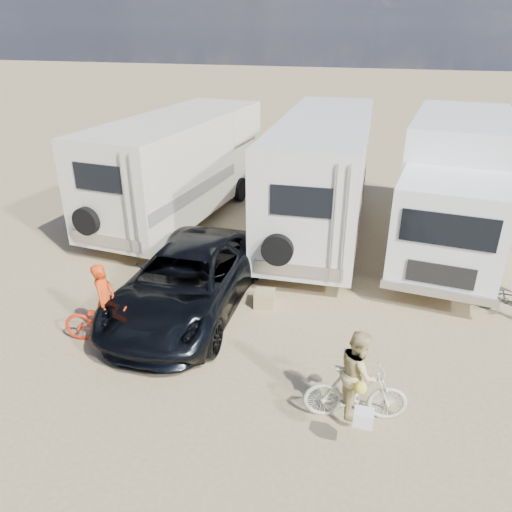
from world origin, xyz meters
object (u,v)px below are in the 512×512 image
(box_truck, at_px, (453,189))
(cooler, at_px, (204,302))
(rv_main, at_px, (322,177))
(rider_woman, at_px, (357,381))
(bike_woman, at_px, (356,393))
(rv_left, at_px, (178,170))
(bike_man, at_px, (108,321))
(crate, at_px, (265,299))
(dark_suv, at_px, (187,281))
(rider_man, at_px, (106,308))

(box_truck, relative_size, cooler, 13.99)
(rv_main, height_order, rider_woman, rv_main)
(bike_woman, bearing_deg, rv_left, 28.67)
(bike_man, height_order, rider_woman, rider_woman)
(rv_left, bearing_deg, crate, -43.35)
(dark_suv, bearing_deg, bike_man, -125.55)
(rv_left, xyz_separation_m, box_truck, (8.29, -0.23, 0.15))
(dark_suv, bearing_deg, cooler, 9.85)
(rv_left, relative_size, rider_woman, 5.18)
(rider_man, distance_m, rider_woman, 5.09)
(bike_woman, height_order, cooler, bike_woman)
(rider_man, bearing_deg, cooler, -52.47)
(rv_main, relative_size, rider_man, 5.50)
(dark_suv, bearing_deg, bike_woman, -32.28)
(bike_man, bearing_deg, rv_left, 0.51)
(rider_man, xyz_separation_m, cooler, (1.42, 1.63, -0.56))
(crate, bearing_deg, cooler, -155.73)
(box_truck, height_order, bike_man, box_truck)
(box_truck, height_order, rider_woman, box_truck)
(box_truck, relative_size, crate, 16.93)
(rv_left, relative_size, bike_woman, 4.61)
(rv_left, relative_size, dark_suv, 1.48)
(box_truck, height_order, cooler, box_truck)
(rider_woman, bearing_deg, cooler, 44.38)
(rider_woman, height_order, cooler, rider_woman)
(rv_main, distance_m, bike_woman, 8.18)
(rv_left, xyz_separation_m, rider_man, (1.48, -6.90, -0.87))
(bike_man, distance_m, cooler, 2.18)
(rv_main, relative_size, bike_woman, 5.09)
(rider_woman, bearing_deg, bike_man, 69.34)
(rv_main, relative_size, rv_left, 1.10)
(rv_main, xyz_separation_m, rv_left, (-4.63, -0.15, -0.08))
(rider_woman, distance_m, crate, 3.86)
(bike_man, bearing_deg, dark_suv, -45.94)
(box_truck, bearing_deg, bike_man, -129.74)
(rider_woman, bearing_deg, bike_woman, -0.00)
(box_truck, bearing_deg, rider_woman, -97.60)
(rv_left, distance_m, box_truck, 8.30)
(cooler, bearing_deg, dark_suv, 166.68)
(bike_man, distance_m, rider_woman, 5.09)
(rv_left, bearing_deg, cooler, -56.14)
(dark_suv, height_order, rider_woman, rider_woman)
(rv_left, height_order, crate, rv_left)
(rv_left, relative_size, cooler, 14.16)
(rv_main, distance_m, box_truck, 3.69)
(rv_left, distance_m, rider_woman, 10.13)
(rv_left, xyz_separation_m, bike_woman, (6.50, -7.72, -1.15))
(cooler, bearing_deg, rv_main, 47.90)
(bike_man, relative_size, crate, 4.01)
(crate, bearing_deg, bike_man, -140.59)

